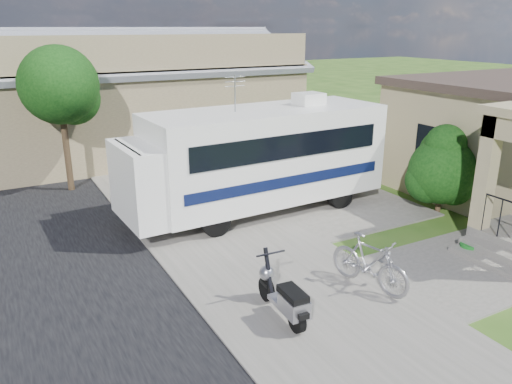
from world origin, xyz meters
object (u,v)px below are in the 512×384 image
scooter (284,297)px  garden_hose (469,249)px  bicycle (369,265)px  motorhome (257,156)px  shrub (442,167)px

scooter → garden_hose: bearing=6.8°
bicycle → garden_hose: 3.29m
motorhome → garden_hose: 5.91m
shrub → garden_hose: size_ratio=5.79×
scooter → garden_hose: 5.36m
motorhome → bicycle: bearing=-94.8°
garden_hose → motorhome: bearing=122.2°
shrub → scooter: size_ratio=1.54×
scooter → bicycle: size_ratio=0.90×
scooter → bicycle: scooter is taller
garden_hose → bicycle: bearing=-176.5°
bicycle → garden_hose: (3.25, 0.20, -0.45)m
motorhome → scooter: (-2.29, -5.17, -1.16)m
garden_hose → shrub: bearing=56.6°
motorhome → bicycle: 5.15m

